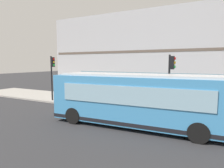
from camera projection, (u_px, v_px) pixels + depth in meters
The scene contains 9 objects.
ground at pixel (113, 123), 12.07m from camera, with size 120.00×120.00×0.00m, color #2D2D30.
sidewalk_curb at pixel (141, 106), 16.53m from camera, with size 4.94×40.00×0.15m, color #9E9991.
building_corner at pixel (162, 57), 22.47m from camera, with size 9.66×23.07×8.76m.
city_bus_nearside at pixel (136, 100), 11.33m from camera, with size 3.07×10.16×3.07m.
traffic_light_near_corner at pixel (171, 73), 13.36m from camera, with size 0.32×0.49×4.12m.
traffic_light_down_block at pixel (52, 70), 18.39m from camera, with size 0.32×0.49×4.19m.
pedestrian_near_building_entrance at pixel (89, 92), 17.51m from camera, with size 0.32×0.32×1.70m.
pedestrian_walking_along_curb at pixel (126, 93), 17.42m from camera, with size 0.32×0.32×1.53m.
newspaper_vending_box at pixel (204, 106), 14.16m from camera, with size 0.44×0.42×0.90m.
Camera 1 is at (-10.44, -5.37, 3.70)m, focal length 31.19 mm.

